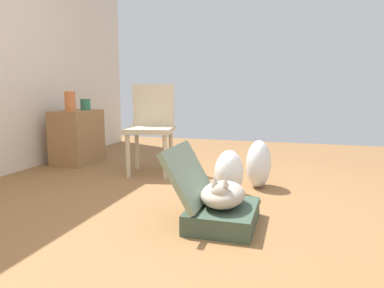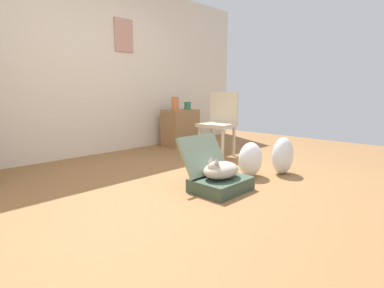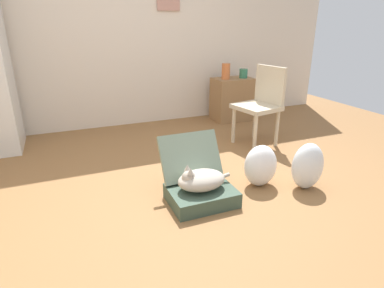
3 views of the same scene
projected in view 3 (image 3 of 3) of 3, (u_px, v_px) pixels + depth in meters
name	position (u px, v px, depth m)	size (l,w,h in m)	color
ground_plane	(188.00, 191.00, 2.83)	(7.68, 7.68, 0.00)	olive
wall_back	(126.00, 30.00, 4.33)	(6.40, 0.15, 2.60)	beige
suitcase_base	(201.00, 195.00, 2.64)	(0.53, 0.42, 0.13)	#384C3D
suitcase_lid	(191.00, 157.00, 2.75)	(0.53, 0.42, 0.04)	gray
cat	(200.00, 180.00, 2.59)	(0.48, 0.28, 0.22)	#B2A899
plastic_bag_white	(260.00, 166.00, 2.88)	(0.31, 0.23, 0.38)	white
plastic_bag_clear	(308.00, 166.00, 2.82)	(0.30, 0.22, 0.42)	silver
side_table	(232.00, 99.00, 4.84)	(0.58, 0.39, 0.63)	olive
vase_tall	(226.00, 71.00, 4.61)	(0.12, 0.12, 0.22)	#CC6B38
vase_short	(243.00, 73.00, 4.73)	(0.12, 0.12, 0.13)	#2D7051
chair	(261.00, 102.00, 3.80)	(0.52, 0.54, 0.93)	beige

